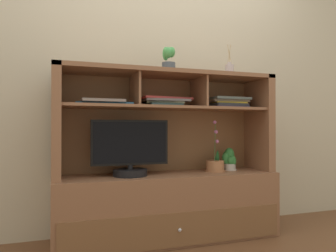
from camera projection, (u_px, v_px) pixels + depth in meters
floor_plane at (168, 239)px, 2.37m from camera, size 6.00×6.00×0.02m
back_wall at (158, 58)px, 2.63m from camera, size 6.00×0.02×2.80m
media_console at (168, 187)px, 2.38m from camera, size 1.63×0.49×1.24m
tv_monitor at (130, 152)px, 2.25m from camera, size 0.55×0.24×0.40m
potted_orchid at (215, 165)px, 2.49m from camera, size 0.16×0.16×0.40m
potted_fern at (229, 159)px, 2.57m from camera, size 0.12×0.12×0.18m
magazine_stack_left at (227, 103)px, 2.58m from camera, size 0.31×0.26×0.08m
magazine_stack_centre at (103, 102)px, 2.21m from camera, size 0.40×0.25×0.03m
magazine_stack_right at (164, 102)px, 2.42m from camera, size 0.40×0.27×0.07m
diffuser_bottle at (229, 70)px, 2.57m from camera, size 0.07×0.07×0.26m
potted_succulent at (169, 60)px, 2.37m from camera, size 0.12×0.12×0.19m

